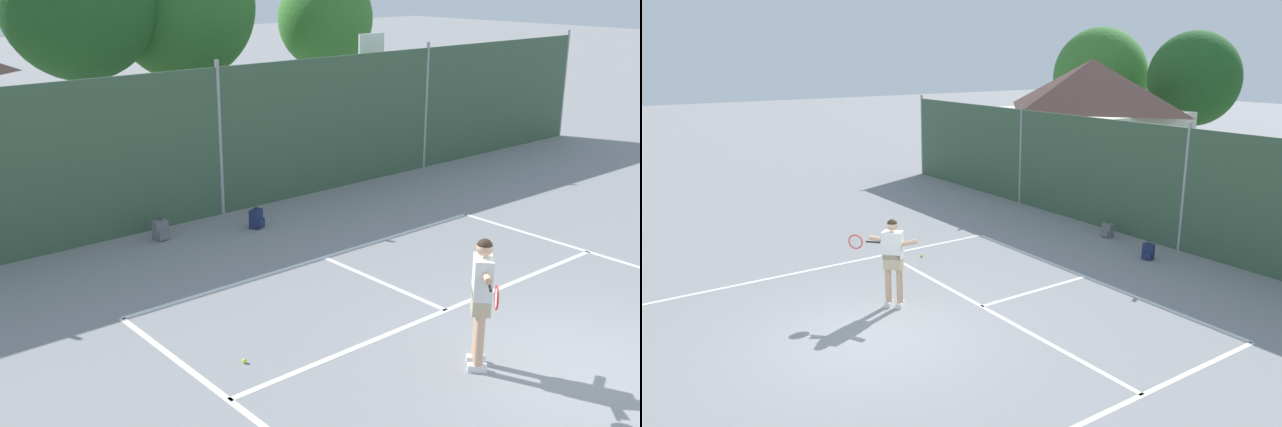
{
  "view_description": "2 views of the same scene",
  "coord_description": "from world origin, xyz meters",
  "views": [
    {
      "loc": [
        -8.5,
        -4.62,
        5.14
      ],
      "look_at": [
        -0.75,
        4.71,
        1.22
      ],
      "focal_mm": 42.19,
      "sensor_mm": 36.0,
      "label": 1
    },
    {
      "loc": [
        9.27,
        -4.5,
        5.02
      ],
      "look_at": [
        -1.7,
        3.17,
        1.51
      ],
      "focal_mm": 34.11,
      "sensor_mm": 36.0,
      "label": 2
    }
  ],
  "objects": [
    {
      "name": "tennis_player",
      "position": [
        -1.05,
        1.01,
        1.11
      ],
      "size": [
        1.01,
        1.1,
        1.85
      ],
      "color": "silver",
      "rests_on": "ground"
    },
    {
      "name": "ground_plane",
      "position": [
        0.0,
        0.0,
        0.0
      ],
      "size": [
        120.0,
        120.0,
        0.0
      ],
      "primitive_type": "plane",
      "color": "gray"
    },
    {
      "name": "clubhouse_building",
      "position": [
        -7.29,
        13.13,
        2.52
      ],
      "size": [
        6.58,
        5.21,
        4.87
      ],
      "color": "silver",
      "rests_on": "ground"
    },
    {
      "name": "tennis_ball",
      "position": [
        -3.42,
        3.13,
        0.03
      ],
      "size": [
        0.07,
        0.07,
        0.07
      ],
      "primitive_type": "sphere",
      "color": "#CCE033",
      "rests_on": "ground"
    },
    {
      "name": "chainlink_fence",
      "position": [
        0.0,
        9.0,
        1.62
      ],
      "size": [
        26.09,
        0.09,
        3.38
      ],
      "color": "#38563D",
      "rests_on": "ground"
    },
    {
      "name": "court_markings",
      "position": [
        0.0,
        0.65,
        0.0
      ],
      "size": [
        8.3,
        11.1,
        0.01
      ],
      "color": "white",
      "rests_on": "ground"
    },
    {
      "name": "backpack_navy",
      "position": [
        0.02,
        7.72,
        0.19
      ],
      "size": [
        0.33,
        0.32,
        0.46
      ],
      "color": "navy",
      "rests_on": "ground"
    },
    {
      "name": "backpack_grey",
      "position": [
        -1.89,
        8.33,
        0.19
      ],
      "size": [
        0.29,
        0.26,
        0.46
      ],
      "color": "slate",
      "rests_on": "ground"
    }
  ]
}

